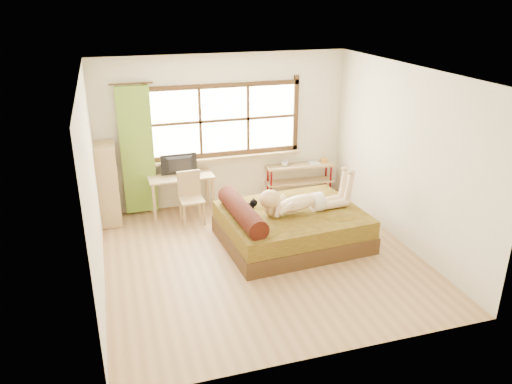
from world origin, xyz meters
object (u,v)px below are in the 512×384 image
object	(u,v)px
bed	(289,226)
woman	(303,192)
desk	(181,181)
bookshelf	(108,184)
kitten	(246,206)
chair	(190,194)
pipe_shelf	(300,173)

from	to	relation	value
bed	woman	bearing A→B (deg)	-16.97
desk	bookshelf	distance (m)	1.22
bed	kitten	xyz separation A→B (m)	(-0.67, 0.10, 0.37)
chair	bookshelf	xyz separation A→B (m)	(-1.31, 0.34, 0.20)
desk	pipe_shelf	bearing A→B (deg)	0.96
bed	bookshelf	bearing A→B (deg)	144.75
bed	pipe_shelf	bearing A→B (deg)	59.41
kitten	desk	bearing A→B (deg)	112.00
bed	chair	world-z (taller)	chair
woman	bookshelf	xyz separation A→B (m)	(-2.83, 1.63, -0.16)
bed	desk	size ratio (longest dim) A/B	1.97
woman	chair	xyz separation A→B (m)	(-1.51, 1.29, -0.36)
bed	bookshelf	distance (m)	3.09
bed	woman	world-z (taller)	woman
bookshelf	bed	bearing A→B (deg)	-29.33
kitten	chair	bearing A→B (deg)	115.30
kitten	chair	world-z (taller)	chair
chair	pipe_shelf	xyz separation A→B (m)	(2.18, 0.49, -0.02)
pipe_shelf	bookshelf	bearing A→B (deg)	-173.91
chair	bookshelf	size ratio (longest dim) A/B	0.64
woman	chair	distance (m)	2.02
kitten	pipe_shelf	world-z (taller)	kitten
bookshelf	kitten	bearing A→B (deg)	-35.33
woman	bookshelf	size ratio (longest dim) A/B	1.09
kitten	chair	distance (m)	1.32
desk	pipe_shelf	distance (m)	2.28
pipe_shelf	bookshelf	distance (m)	3.50
bed	bookshelf	world-z (taller)	bookshelf
kitten	pipe_shelf	bearing A→B (deg)	42.71
woman	pipe_shelf	world-z (taller)	woman
kitten	desk	xyz separation A→B (m)	(-0.74, 1.51, -0.05)
woman	kitten	world-z (taller)	woman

